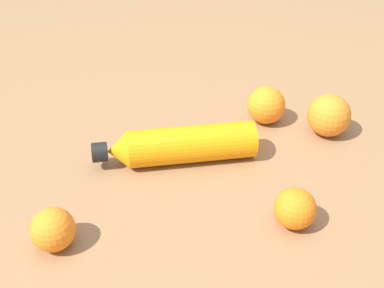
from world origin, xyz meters
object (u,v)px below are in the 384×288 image
(orange_3, at_px, (329,115))
(water_bottle, at_px, (180,145))
(orange_1, at_px, (266,105))
(orange_0, at_px, (296,208))
(orange_2, at_px, (53,230))

(orange_3, bearing_deg, water_bottle, -34.49)
(water_bottle, height_order, orange_1, orange_1)
(water_bottle, bearing_deg, orange_1, -150.80)
(water_bottle, distance_m, orange_0, 0.24)
(orange_2, bearing_deg, orange_1, 172.89)
(orange_0, height_order, orange_2, same)
(orange_1, bearing_deg, water_bottle, -13.64)
(orange_2, bearing_deg, orange_3, 161.01)
(water_bottle, height_order, orange_2, water_bottle)
(orange_1, xyz_separation_m, orange_2, (0.49, -0.06, -0.01))
(orange_3, bearing_deg, orange_0, 14.83)
(water_bottle, height_order, orange_3, orange_3)
(water_bottle, bearing_deg, orange_3, -171.65)
(orange_0, distance_m, orange_1, 0.30)
(orange_1, distance_m, orange_2, 0.49)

